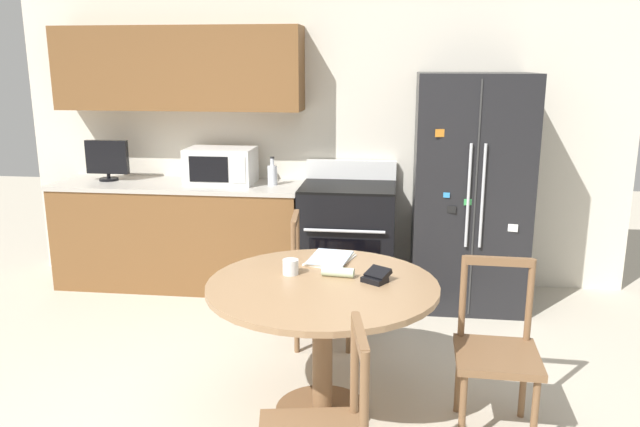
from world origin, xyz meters
TOP-DOWN VIEW (x-y plane):
  - back_wall at (-0.30, 2.59)m, footprint 5.20×0.44m
  - kitchen_counter at (-1.16, 2.29)m, footprint 2.10×0.64m
  - refrigerator at (1.24, 2.20)m, footprint 0.86×0.79m
  - oven_range at (0.28, 2.26)m, footprint 0.77×0.68m
  - microwave at (-0.79, 2.32)m, footprint 0.56×0.38m
  - countertop_tv at (-1.79, 2.32)m, footprint 0.37×0.16m
  - counter_bottle at (-0.35, 2.30)m, footprint 0.08×0.08m
  - dining_table at (0.30, 0.38)m, footprint 1.23×1.23m
  - dining_chair_far at (0.17, 1.29)m, footprint 0.46×0.46m
  - dining_chair_right at (1.21, 0.35)m, footprint 0.43×0.43m
  - candle_glass at (0.11, 0.50)m, footprint 0.09×0.09m
  - folded_napkin at (0.37, 0.49)m, footprint 0.18×0.07m
  - wallet at (0.58, 0.44)m, footprint 0.17×0.17m
  - mail_stack at (0.30, 0.77)m, footprint 0.30×0.35m

SIDE VIEW (x-z plane):
  - dining_chair_far at x=0.17m, z-range -0.02..0.89m
  - dining_chair_right at x=1.21m, z-range -0.02..0.89m
  - kitchen_counter at x=-1.16m, z-range 0.00..0.90m
  - oven_range at x=0.28m, z-range -0.07..1.01m
  - dining_table at x=0.30m, z-range 0.24..1.00m
  - mail_stack at x=0.30m, z-range 0.76..0.79m
  - folded_napkin at x=0.37m, z-range 0.76..0.82m
  - wallet at x=0.58m, z-range 0.75..0.82m
  - candle_glass at x=0.11m, z-range 0.76..0.84m
  - refrigerator at x=1.24m, z-range 0.00..1.82m
  - counter_bottle at x=-0.35m, z-range 0.87..1.11m
  - microwave at x=-0.79m, z-range 0.90..1.20m
  - countertop_tv at x=-1.79m, z-range 0.91..1.26m
  - back_wall at x=-0.30m, z-range 0.14..2.74m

